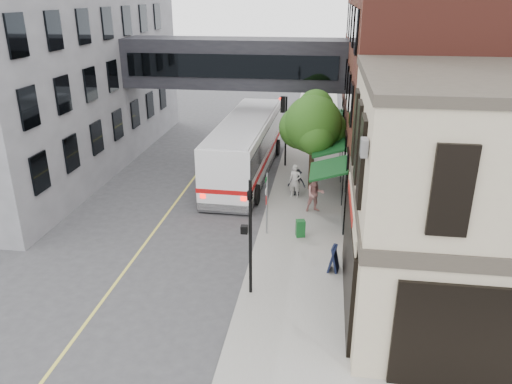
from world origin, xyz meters
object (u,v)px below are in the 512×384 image
(pedestrian_a, at_px, (295,181))
(pedestrian_c, at_px, (297,182))
(bus, at_px, (246,144))
(pedestrian_b, at_px, (315,194))
(newspaper_box, at_px, (300,228))
(sandwich_board, at_px, (334,259))

(pedestrian_a, distance_m, pedestrian_c, 0.34)
(bus, height_order, pedestrian_b, bus)
(pedestrian_a, height_order, newspaper_box, pedestrian_a)
(pedestrian_a, height_order, pedestrian_c, pedestrian_a)
(pedestrian_b, height_order, newspaper_box, pedestrian_b)
(bus, bearing_deg, pedestrian_b, -51.17)
(newspaper_box, bearing_deg, pedestrian_b, 65.60)
(pedestrian_a, relative_size, pedestrian_b, 0.97)
(pedestrian_a, relative_size, pedestrian_c, 1.22)
(pedestrian_c, bearing_deg, bus, 139.43)
(pedestrian_a, height_order, pedestrian_b, pedestrian_b)
(pedestrian_a, bearing_deg, pedestrian_c, 82.10)
(pedestrian_c, distance_m, newspaper_box, 5.05)
(bus, xyz_separation_m, newspaper_box, (3.89, -8.49, -1.38))
(bus, bearing_deg, newspaper_box, -65.38)
(pedestrian_c, relative_size, newspaper_box, 1.91)
(bus, distance_m, newspaper_box, 9.44)
(pedestrian_b, height_order, sandwich_board, pedestrian_b)
(pedestrian_b, distance_m, pedestrian_c, 2.32)
(pedestrian_a, bearing_deg, newspaper_box, -75.49)
(bus, relative_size, sandwich_board, 11.96)
(pedestrian_b, bearing_deg, pedestrian_a, 106.66)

